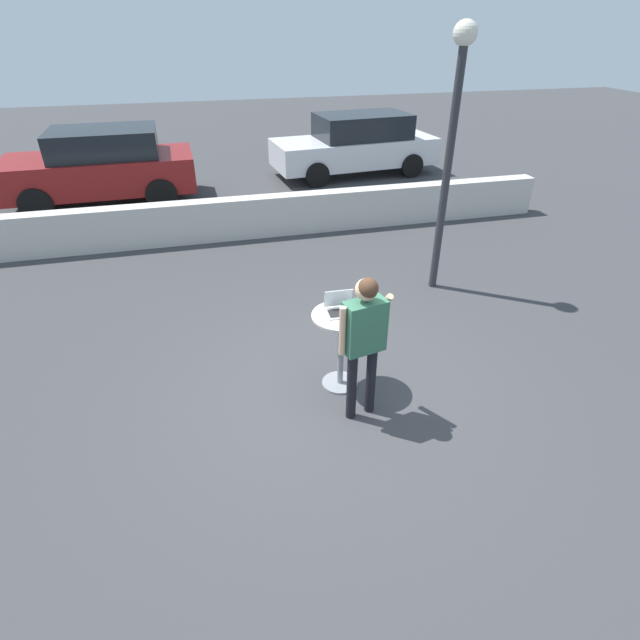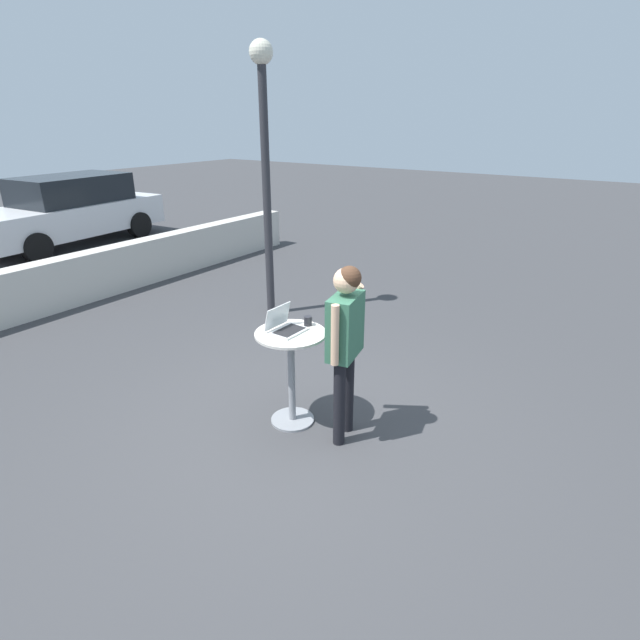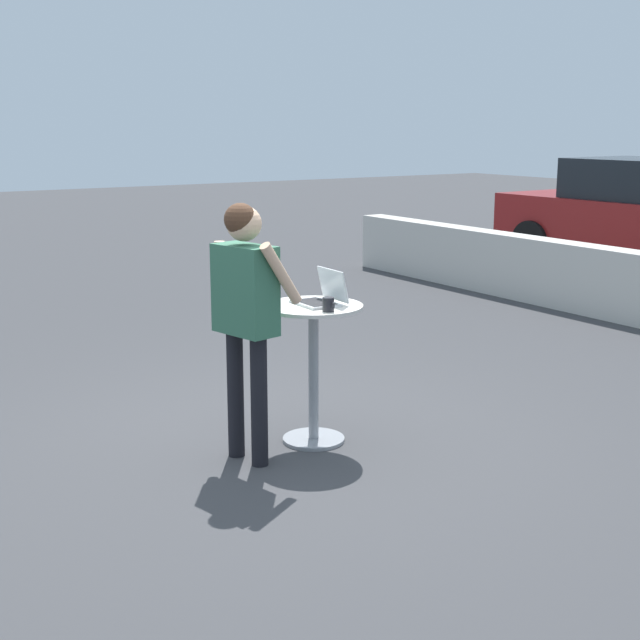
{
  "view_description": "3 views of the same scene",
  "coord_description": "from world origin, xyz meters",
  "px_view_note": "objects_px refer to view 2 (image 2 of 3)",
  "views": [
    {
      "loc": [
        -1.26,
        -4.35,
        3.82
      ],
      "look_at": [
        -0.09,
        0.28,
        0.92
      ],
      "focal_mm": 28.0,
      "sensor_mm": 36.0,
      "label": 1
    },
    {
      "loc": [
        -3.24,
        -2.43,
        2.86
      ],
      "look_at": [
        0.28,
        -0.02,
        1.12
      ],
      "focal_mm": 28.0,
      "sensor_mm": 36.0,
      "label": 2
    },
    {
      "loc": [
        5.15,
        -2.97,
        2.18
      ],
      "look_at": [
        0.39,
        0.13,
        0.93
      ],
      "focal_mm": 50.0,
      "sensor_mm": 36.0,
      "label": 3
    }
  ],
  "objects_px": {
    "cafe_table": "(291,364)",
    "coffee_mug": "(308,321)",
    "laptop": "(285,326)",
    "standing_person": "(345,332)",
    "street_lamp": "(265,145)",
    "parked_car_near_street": "(69,210)"
  },
  "relations": [
    {
      "from": "laptop",
      "to": "coffee_mug",
      "type": "xyz_separation_m",
      "value": [
        0.23,
        -0.1,
        -0.0
      ]
    },
    {
      "from": "cafe_table",
      "to": "laptop",
      "type": "relative_size",
      "value": 2.89
    },
    {
      "from": "cafe_table",
      "to": "parked_car_near_street",
      "type": "height_order",
      "value": "parked_car_near_street"
    },
    {
      "from": "cafe_table",
      "to": "standing_person",
      "type": "height_order",
      "value": "standing_person"
    },
    {
      "from": "laptop",
      "to": "street_lamp",
      "type": "xyz_separation_m",
      "value": [
        2.21,
        2.04,
        1.47
      ]
    },
    {
      "from": "cafe_table",
      "to": "coffee_mug",
      "type": "relative_size",
      "value": 8.69
    },
    {
      "from": "standing_person",
      "to": "parked_car_near_street",
      "type": "relative_size",
      "value": 0.37
    },
    {
      "from": "cafe_table",
      "to": "coffee_mug",
      "type": "xyz_separation_m",
      "value": [
        0.23,
        -0.03,
        0.38
      ]
    },
    {
      "from": "street_lamp",
      "to": "parked_car_near_street",
      "type": "bearing_deg",
      "value": 82.81
    },
    {
      "from": "coffee_mug",
      "to": "standing_person",
      "type": "bearing_deg",
      "value": -107.48
    },
    {
      "from": "coffee_mug",
      "to": "standing_person",
      "type": "height_order",
      "value": "standing_person"
    },
    {
      "from": "standing_person",
      "to": "parked_car_near_street",
      "type": "xyz_separation_m",
      "value": [
        3.02,
        9.58,
        -0.28
      ]
    },
    {
      "from": "parked_car_near_street",
      "to": "laptop",
      "type": "bearing_deg",
      "value": -109.0
    },
    {
      "from": "laptop",
      "to": "cafe_table",
      "type": "bearing_deg",
      "value": -91.4
    },
    {
      "from": "laptop",
      "to": "street_lamp",
      "type": "bearing_deg",
      "value": 42.75
    },
    {
      "from": "standing_person",
      "to": "parked_car_near_street",
      "type": "bearing_deg",
      "value": 72.52
    },
    {
      "from": "laptop",
      "to": "street_lamp",
      "type": "height_order",
      "value": "street_lamp"
    },
    {
      "from": "parked_car_near_street",
      "to": "street_lamp",
      "type": "distance_m",
      "value": 7.16
    },
    {
      "from": "cafe_table",
      "to": "coffee_mug",
      "type": "bearing_deg",
      "value": -8.13
    },
    {
      "from": "laptop",
      "to": "standing_person",
      "type": "height_order",
      "value": "standing_person"
    },
    {
      "from": "cafe_table",
      "to": "standing_person",
      "type": "bearing_deg",
      "value": -83.02
    },
    {
      "from": "parked_car_near_street",
      "to": "cafe_table",
      "type": "bearing_deg",
      "value": -108.88
    }
  ]
}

